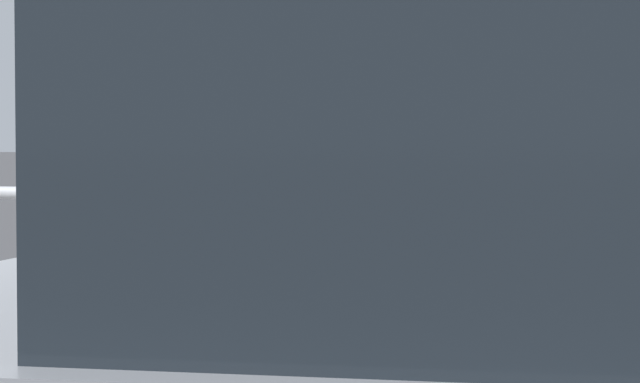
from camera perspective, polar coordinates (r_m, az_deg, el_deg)
name	(u,v)px	position (r m, az deg, el deg)	size (l,w,h in m)	color
parking_meter	(189,197)	(4.44, -5.12, -0.23)	(0.19, 0.20, 1.48)	slate
pedestrian_at_meter	(416,265)	(4.38, 3.77, -2.86)	(0.59, 0.53, 1.60)	#1E233F
background_railing	(422,257)	(6.51, 3.99, -2.57)	(24.06, 0.06, 1.03)	gray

